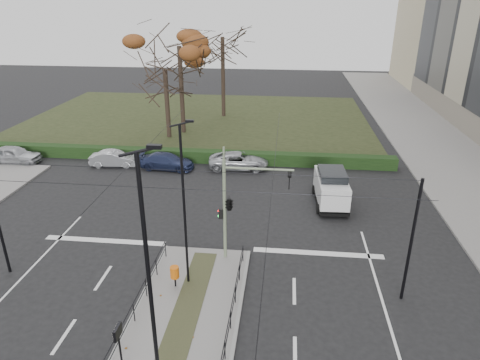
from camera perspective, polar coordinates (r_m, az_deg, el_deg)
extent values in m
plane|color=black|center=(19.86, -7.02, -17.06)|extent=(140.00, 140.00, 0.00)
cube|color=slate|center=(18.04, -8.91, -21.93)|extent=(4.40, 15.00, 0.14)
cube|color=slate|center=(41.30, 25.81, 2.86)|extent=(8.00, 90.00, 0.14)
cube|color=black|center=(49.41, -5.64, 8.11)|extent=(38.00, 26.00, 0.10)
cube|color=black|center=(36.85, -9.81, 3.34)|extent=(38.00, 1.00, 1.00)
cylinder|color=black|center=(23.10, -9.91, -9.05)|extent=(0.04, 0.04, 0.90)
cylinder|color=black|center=(22.39, 0.39, -9.80)|extent=(0.04, 0.04, 0.90)
cylinder|color=black|center=(17.88, -15.93, -18.92)|extent=(0.04, 13.20, 0.04)
cylinder|color=black|center=(16.95, -2.04, -20.63)|extent=(0.04, 13.20, 0.04)
cylinder|color=black|center=(20.15, 21.87, -7.69)|extent=(0.14, 0.14, 6.00)
cylinder|color=black|center=(17.74, -7.17, -1.22)|extent=(20.00, 0.02, 0.02)
cylinder|color=black|center=(19.53, -5.86, 1.18)|extent=(20.00, 0.02, 0.02)
cylinder|color=black|center=(16.50, -21.49, -5.51)|extent=(0.02, 34.00, 0.02)
cylinder|color=black|center=(14.74, 3.69, -7.34)|extent=(0.02, 34.00, 0.02)
cylinder|color=gray|center=(21.64, -2.06, -4.05)|extent=(0.17, 0.17, 5.48)
cylinder|color=gray|center=(20.52, 2.52, 1.49)|extent=(3.38, 0.11, 0.11)
imported|color=black|center=(20.69, 6.57, -0.04)|extent=(0.21, 0.23, 0.95)
imported|color=black|center=(21.42, -1.46, -3.08)|extent=(1.17, 2.12, 0.84)
cube|color=black|center=(21.76, -2.55, -4.52)|extent=(0.23, 0.17, 0.53)
sphere|color=#FF0C0C|center=(21.70, -2.84, -4.13)|extent=(0.12, 0.12, 0.12)
sphere|color=#0CE533|center=(21.84, -2.82, -4.80)|extent=(0.12, 0.12, 0.12)
cylinder|color=black|center=(21.00, -8.63, -13.22)|extent=(0.08, 0.08, 0.52)
cylinder|color=#C7580B|center=(20.70, -8.71, -12.06)|extent=(0.42, 0.42, 0.57)
cylinder|color=black|center=(16.82, -15.62, -21.33)|extent=(0.07, 0.07, 2.13)
cube|color=black|center=(16.18, -16.00, -18.89)|extent=(0.11, 0.59, 0.45)
cube|color=silver|center=(16.20, -16.23, -18.85)|extent=(0.02, 0.51, 0.37)
cylinder|color=black|center=(13.64, -11.88, -14.26)|extent=(0.13, 0.13, 8.90)
cube|color=black|center=(11.33, -11.36, 4.38)|extent=(0.39, 0.16, 0.11)
cylinder|color=black|center=(19.33, -7.44, -3.85)|extent=(0.12, 0.12, 7.83)
cube|color=black|center=(17.77, -6.72, 7.81)|extent=(0.34, 0.14, 0.10)
imported|color=#A3A5AA|center=(40.27, -27.95, 3.00)|extent=(4.41, 1.84, 1.49)
imported|color=#A3A5AA|center=(36.50, -16.42, 2.76)|extent=(3.97, 1.66, 1.28)
imported|color=#1F2749|center=(34.93, -9.74, 2.48)|extent=(4.54, 2.12, 1.28)
imported|color=#A3A5AA|center=(34.48, -0.16, 2.60)|extent=(4.96, 2.57, 1.34)
cube|color=silver|center=(28.91, 12.05, -0.96)|extent=(2.05, 4.47, 1.42)
cube|color=black|center=(28.58, 12.19, 0.60)|extent=(1.81, 2.49, 0.66)
cube|color=black|center=(29.29, 11.90, -2.59)|extent=(2.09, 4.56, 0.18)
cylinder|color=black|center=(28.15, 14.15, -3.84)|extent=(0.25, 0.67, 0.66)
cylinder|color=black|center=(27.86, 10.42, -3.79)|extent=(0.25, 0.67, 0.66)
cylinder|color=black|center=(30.72, 13.25, -1.40)|extent=(0.25, 0.67, 0.66)
cylinder|color=black|center=(30.45, 9.84, -1.33)|extent=(0.25, 0.67, 0.66)
cylinder|color=black|center=(43.48, -7.80, 11.73)|extent=(0.44, 0.44, 8.45)
ellipsoid|color=#572E14|center=(42.86, -8.11, 17.28)|extent=(8.76, 8.76, 5.31)
cylinder|color=black|center=(49.53, -2.27, 13.48)|extent=(0.44, 0.44, 8.76)
cylinder|color=black|center=(42.30, -9.69, 9.93)|extent=(0.44, 0.44, 6.48)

